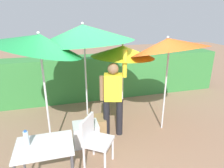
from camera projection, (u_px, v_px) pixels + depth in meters
ground_plane at (116, 136)px, 4.37m from camera, size 24.00×24.00×0.00m
hedge_row at (95, 77)px, 6.22m from camera, size 8.00×0.70×1.30m
umbrella_rainbow at (83, 34)px, 4.01m from camera, size 2.06×2.05×2.43m
umbrella_orange at (123, 51)px, 4.47m from camera, size 1.44×1.44×1.90m
umbrella_yellow at (168, 45)px, 4.02m from camera, size 1.62×1.59×2.30m
umbrella_navy at (39, 42)px, 3.23m from camera, size 1.46×1.44×2.39m
person_vendor at (113, 95)px, 4.14m from camera, size 0.55×0.31×1.88m
chair_plastic at (95, 138)px, 3.43m from camera, size 0.61×0.61×0.89m
cooler_box at (86, 134)px, 4.06m from camera, size 0.50×0.39×0.45m
crate_cardboard at (96, 126)px, 4.42m from camera, size 0.38×0.39×0.38m
folding_table at (45, 151)px, 2.86m from camera, size 0.80×0.60×0.78m
bottle_water at (26, 138)px, 2.78m from camera, size 0.07×0.07×0.24m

